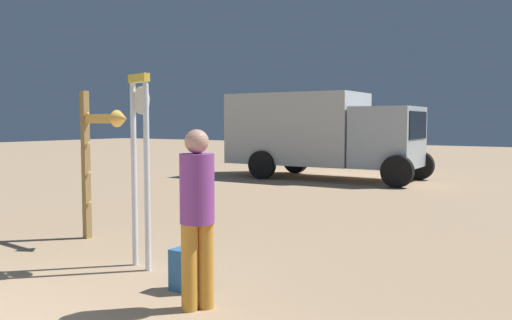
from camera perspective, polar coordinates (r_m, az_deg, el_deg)
standing_clock at (r=6.67m, az=-12.34°, el=0.61°), size 0.41×0.19×2.40m
arrow_sign at (r=8.32m, az=-16.52°, el=1.65°), size 1.07×0.27×2.29m
person_near_clock at (r=5.13m, az=-6.34°, el=-5.33°), size 0.33×0.33×1.75m
backpack at (r=5.87m, az=-7.73°, el=-11.69°), size 0.28×0.23×0.45m
box_truck_near at (r=17.20m, az=6.68°, el=3.07°), size 6.33×2.71×2.74m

